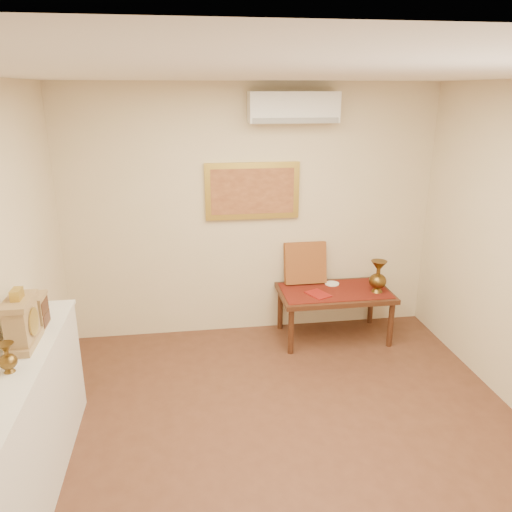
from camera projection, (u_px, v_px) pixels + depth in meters
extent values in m
plane|color=brown|center=(294.00, 463.00, 3.68)|extent=(4.50, 4.50, 0.00)
plane|color=silver|center=(306.00, 74.00, 2.82)|extent=(4.50, 4.50, 0.00)
cube|color=beige|center=(252.00, 214.00, 5.36)|extent=(4.00, 0.02, 2.70)
cube|color=#611810|center=(335.00, 291.00, 5.38)|extent=(1.14, 0.59, 0.01)
cylinder|color=white|center=(332.00, 284.00, 5.55)|extent=(0.16, 0.16, 0.01)
cube|color=maroon|center=(318.00, 294.00, 5.27)|extent=(0.27, 0.30, 0.01)
cube|color=maroon|center=(305.00, 263.00, 5.54)|extent=(0.46, 0.19, 0.47)
cube|color=silver|center=(25.00, 432.00, 3.28)|extent=(0.35, 2.00, 0.95)
cube|color=silver|center=(13.00, 367.00, 3.12)|extent=(0.37, 2.02, 0.03)
cube|color=#9F7F52|center=(25.00, 342.00, 3.34)|extent=(0.16, 0.36, 0.05)
cube|color=#9F7F52|center=(21.00, 322.00, 3.30)|extent=(0.14, 0.30, 0.25)
cylinder|color=beige|center=(33.00, 321.00, 3.31)|extent=(0.01, 0.17, 0.17)
cylinder|color=gold|center=(34.00, 321.00, 3.31)|extent=(0.01, 0.19, 0.19)
cube|color=#9F7F52|center=(18.00, 302.00, 3.25)|extent=(0.17, 0.34, 0.04)
cube|color=gold|center=(17.00, 294.00, 3.23)|extent=(0.06, 0.11, 0.07)
cube|color=#9F7F52|center=(35.00, 313.00, 3.59)|extent=(0.15, 0.20, 0.22)
cube|color=#432214|center=(47.00, 318.00, 3.61)|extent=(0.01, 0.17, 0.09)
cube|color=#432214|center=(45.00, 306.00, 3.58)|extent=(0.01, 0.17, 0.09)
cube|color=#9F7F52|center=(32.00, 297.00, 3.55)|extent=(0.16, 0.21, 0.02)
cube|color=#432214|center=(335.00, 293.00, 5.39)|extent=(1.20, 0.70, 0.05)
cylinder|color=#432214|center=(291.00, 331.00, 5.13)|extent=(0.06, 0.06, 0.50)
cylinder|color=#432214|center=(391.00, 325.00, 5.28)|extent=(0.06, 0.06, 0.50)
cylinder|color=#432214|center=(280.00, 308.00, 5.68)|extent=(0.06, 0.06, 0.50)
cylinder|color=#432214|center=(371.00, 303.00, 5.83)|extent=(0.06, 0.06, 0.50)
cube|color=gold|center=(252.00, 191.00, 5.26)|extent=(1.00, 0.05, 0.60)
cube|color=#A66239|center=(253.00, 191.00, 5.24)|extent=(0.88, 0.01, 0.48)
cube|color=silver|center=(293.00, 107.00, 4.95)|extent=(0.90, 0.24, 0.30)
cube|color=gray|center=(296.00, 120.00, 4.87)|extent=(0.86, 0.02, 0.05)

